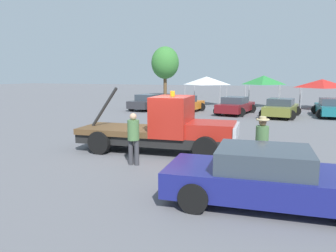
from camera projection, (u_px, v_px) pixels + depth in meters
ground_plane at (156, 152)px, 12.86m from camera, size 160.00×160.00×0.00m
tow_truck at (165, 129)px, 12.61m from camera, size 6.28×2.45×2.51m
foreground_car at (272, 178)px, 7.52m from camera, size 5.09×2.33×1.34m
person_near_truck at (262, 141)px, 9.79m from camera, size 0.39×0.39×1.77m
person_at_hood at (133, 135)px, 10.83m from camera, size 0.39×0.39×1.75m
parked_car_charcoal at (149, 102)px, 28.15m from camera, size 2.73×4.69×1.34m
parked_car_orange at (184, 104)px, 26.08m from camera, size 2.68×4.58×1.34m
parked_car_maroon at (235, 106)px, 24.97m from camera, size 2.85×4.52×1.34m
parked_car_olive at (281, 108)px, 23.22m from camera, size 2.81×4.44×1.34m
parked_car_teal at (333, 108)px, 23.35m from camera, size 2.66×4.39×1.34m
canopy_tent_white at (207, 81)px, 31.95m from camera, size 3.45×3.45×2.81m
canopy_tent_green at (264, 80)px, 29.95m from camera, size 2.92×2.92×2.92m
canopy_tent_red at (322, 83)px, 28.13m from camera, size 3.38×3.38×2.61m
tree_left at (165, 63)px, 45.61m from camera, size 3.84×3.84×6.86m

